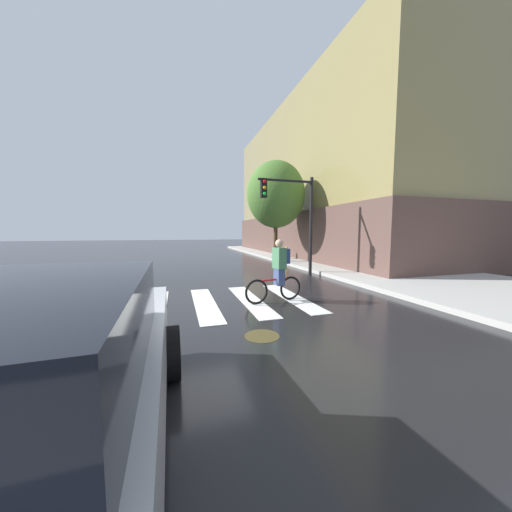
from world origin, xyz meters
TOP-DOWN VIEW (x-y plane):
  - ground_plane at (0.00, 0.00)m, footprint 120.00×120.00m
  - sidewalk at (8.75, 0.00)m, footprint 6.50×50.00m
  - crosswalk_stripes at (0.18, 0.00)m, footprint 5.48×3.47m
  - manhole_cover at (0.94, -2.49)m, footprint 0.64×0.64m
  - sedan_near at (-1.54, -5.01)m, footprint 2.25×4.64m
  - cyclist at (2.10, -0.34)m, footprint 1.70×0.40m
  - traffic_light_near at (4.26, 3.38)m, footprint 2.47×0.28m
  - fire_hydrant at (6.40, 8.98)m, footprint 0.33×0.22m
  - street_tree_near at (5.16, 7.81)m, footprint 3.38×3.38m
  - corner_building at (16.86, 12.30)m, footprint 19.69×22.78m

SIDE VIEW (x-z plane):
  - ground_plane at x=0.00m, z-range 0.00..0.00m
  - manhole_cover at x=0.94m, z-range 0.00..0.01m
  - crosswalk_stripes at x=0.18m, z-range 0.00..0.01m
  - sidewalk at x=8.75m, z-range 0.00..0.15m
  - fire_hydrant at x=6.40m, z-range 0.14..0.92m
  - sedan_near at x=-1.54m, z-range 0.03..1.62m
  - cyclist at x=2.10m, z-range 0.00..1.69m
  - traffic_light_near at x=4.26m, z-range 0.76..4.96m
  - street_tree_near at x=5.16m, z-range 1.05..7.06m
  - corner_building at x=16.86m, z-range -0.05..11.29m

